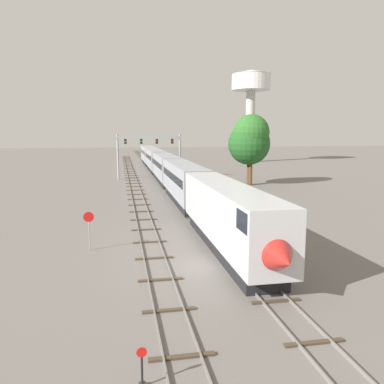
% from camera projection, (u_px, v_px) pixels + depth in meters
% --- Properties ---
extents(ground_plane, '(400.00, 400.00, 0.00)m').
position_uv_depth(ground_plane, '(211.00, 265.00, 25.24)').
color(ground_plane, slate).
extents(track_main, '(2.60, 200.00, 0.16)m').
position_uv_depth(track_main, '(156.00, 172.00, 83.88)').
color(track_main, slate).
rests_on(track_main, ground).
extents(track_near, '(2.60, 160.00, 0.16)m').
position_uv_depth(track_near, '(134.00, 185.00, 63.46)').
color(track_near, slate).
rests_on(track_near, ground).
extents(passenger_train, '(3.04, 98.70, 4.80)m').
position_uv_depth(passenger_train, '(165.00, 167.00, 66.92)').
color(passenger_train, silver).
rests_on(passenger_train, ground).
extents(signal_gantry, '(12.10, 0.49, 8.22)m').
position_uv_depth(signal_gantry, '(149.00, 146.00, 71.46)').
color(signal_gantry, '#999BA0').
rests_on(signal_gantry, ground).
extents(water_tower, '(11.17, 11.17, 26.11)m').
position_uv_depth(water_tower, '(251.00, 88.00, 110.13)').
color(water_tower, beige).
rests_on(water_tower, ground).
extents(switch_stand, '(0.36, 0.24, 1.46)m').
position_uv_depth(switch_stand, '(142.00, 373.00, 13.14)').
color(switch_stand, black).
rests_on(switch_stand, ground).
extents(stop_sign, '(0.76, 0.08, 2.88)m').
position_uv_depth(stop_sign, '(89.00, 225.00, 28.23)').
color(stop_sign, gray).
rests_on(stop_sign, ground).
extents(trackside_tree_left, '(6.84, 6.84, 10.16)m').
position_uv_depth(trackside_tree_left, '(249.00, 144.00, 62.87)').
color(trackside_tree_left, brown).
rests_on(trackside_tree_left, ground).
extents(trackside_tree_mid, '(5.83, 5.83, 11.48)m').
position_uv_depth(trackside_tree_mid, '(251.00, 133.00, 62.12)').
color(trackside_tree_mid, brown).
rests_on(trackside_tree_mid, ground).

